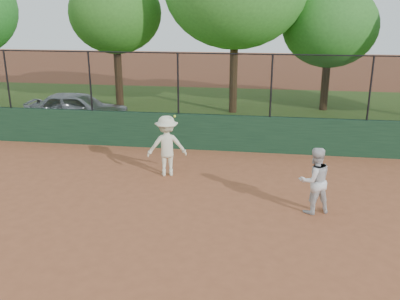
# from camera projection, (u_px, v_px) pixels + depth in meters

# --- Properties ---
(ground) EXTENTS (80.00, 80.00, 0.00)m
(ground) POSITION_uv_depth(u_px,v_px,m) (147.00, 234.00, 9.42)
(ground) COLOR #9A5231
(ground) RESTS_ON ground
(back_wall) EXTENTS (26.00, 0.20, 1.20)m
(back_wall) POSITION_uv_depth(u_px,v_px,m) (193.00, 132.00, 14.88)
(back_wall) COLOR #1B3C24
(back_wall) RESTS_ON ground
(grass_strip) EXTENTS (36.00, 12.00, 0.01)m
(grass_strip) POSITION_uv_depth(u_px,v_px,m) (215.00, 110.00, 20.71)
(grass_strip) COLOR #33551A
(grass_strip) RESTS_ON ground
(parked_car) EXTENTS (4.19, 1.93, 1.39)m
(parked_car) POSITION_uv_depth(u_px,v_px,m) (78.00, 109.00, 17.78)
(parked_car) COLOR #B3B8BD
(parked_car) RESTS_ON ground
(player_second) EXTENTS (0.94, 0.85, 1.58)m
(player_second) POSITION_uv_depth(u_px,v_px,m) (314.00, 180.00, 10.18)
(player_second) COLOR silver
(player_second) RESTS_ON ground
(player_main) EXTENTS (1.25, 0.92, 1.80)m
(player_main) POSITION_uv_depth(u_px,v_px,m) (167.00, 146.00, 12.47)
(player_main) COLOR beige
(player_main) RESTS_ON ground
(fence_assembly) EXTENTS (26.00, 0.06, 2.00)m
(fence_assembly) POSITION_uv_depth(u_px,v_px,m) (192.00, 83.00, 14.39)
(fence_assembly) COLOR black
(fence_assembly) RESTS_ON back_wall
(tree_1) EXTENTS (4.23, 3.84, 6.15)m
(tree_1) POSITION_uv_depth(u_px,v_px,m) (115.00, 13.00, 20.18)
(tree_1) COLOR #442B17
(tree_1) RESTS_ON ground
(tree_3) EXTENTS (4.19, 3.81, 5.57)m
(tree_3) POSITION_uv_depth(u_px,v_px,m) (330.00, 27.00, 19.66)
(tree_3) COLOR #3E2914
(tree_3) RESTS_ON ground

